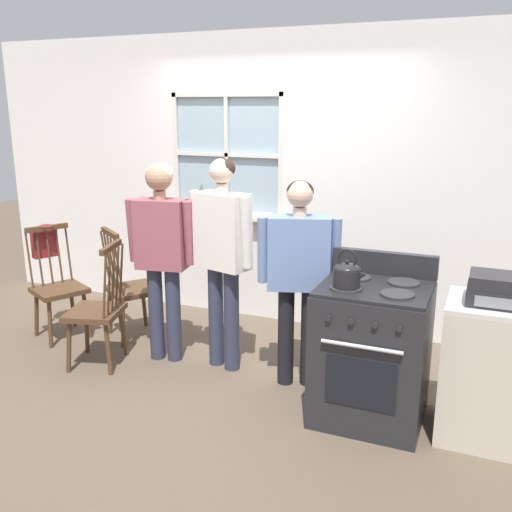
% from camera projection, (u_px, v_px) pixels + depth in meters
% --- Properties ---
extents(ground_plane, '(16.00, 16.00, 0.00)m').
position_uv_depth(ground_plane, '(215.00, 378.00, 4.40)').
color(ground_plane, brown).
extents(wall_back, '(6.40, 0.16, 2.70)m').
position_uv_depth(wall_back, '(283.00, 184.00, 5.30)').
color(wall_back, white).
rests_on(wall_back, ground_plane).
extents(chair_by_window, '(0.55, 0.56, 1.01)m').
position_uv_depth(chair_by_window, '(58.00, 289.00, 5.11)').
color(chair_by_window, '#4C331E').
rests_on(chair_by_window, ground_plane).
extents(chair_near_wall, '(0.57, 0.57, 1.01)m').
position_uv_depth(chair_near_wall, '(130.00, 289.00, 5.09)').
color(chair_near_wall, '#4C331E').
rests_on(chair_near_wall, ground_plane).
extents(chair_center_cluster, '(0.50, 0.51, 1.01)m').
position_uv_depth(chair_center_cluster, '(98.00, 311.00, 4.55)').
color(chair_center_cluster, '#4C331E').
rests_on(chair_center_cluster, ground_plane).
extents(person_elderly_left, '(0.56, 0.27, 1.62)m').
position_uv_depth(person_elderly_left, '(162.00, 243.00, 4.51)').
color(person_elderly_left, '#2D3347').
rests_on(person_elderly_left, ground_plane).
extents(person_teen_center, '(0.58, 0.31, 1.67)m').
position_uv_depth(person_teen_center, '(223.00, 246.00, 4.36)').
color(person_teen_center, '#2D3347').
rests_on(person_teen_center, ground_plane).
extents(person_adult_right, '(0.60, 0.33, 1.54)m').
position_uv_depth(person_adult_right, '(299.00, 266.00, 4.10)').
color(person_adult_right, black).
rests_on(person_adult_right, ground_plane).
extents(stove, '(0.71, 0.68, 1.08)m').
position_uv_depth(stove, '(372.00, 351.00, 3.76)').
color(stove, '#232326').
rests_on(stove, ground_plane).
extents(kettle, '(0.21, 0.17, 0.25)m').
position_uv_depth(kettle, '(347.00, 274.00, 3.56)').
color(kettle, black).
rests_on(kettle, stove).
extents(potted_plant, '(0.14, 0.14, 0.31)m').
position_uv_depth(potted_plant, '(201.00, 205.00, 5.58)').
color(potted_plant, '#42474C').
rests_on(potted_plant, wall_back).
extents(handbag, '(0.24, 0.24, 0.31)m').
position_uv_depth(handbag, '(45.00, 242.00, 5.18)').
color(handbag, maroon).
rests_on(handbag, chair_by_window).
extents(side_counter, '(0.55, 0.50, 0.90)m').
position_uv_depth(side_counter, '(488.00, 371.00, 3.53)').
color(side_counter, beige).
rests_on(side_counter, ground_plane).
extents(stereo, '(0.34, 0.29, 0.18)m').
position_uv_depth(stereo, '(497.00, 290.00, 3.37)').
color(stereo, '#232326').
rests_on(stereo, side_counter).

